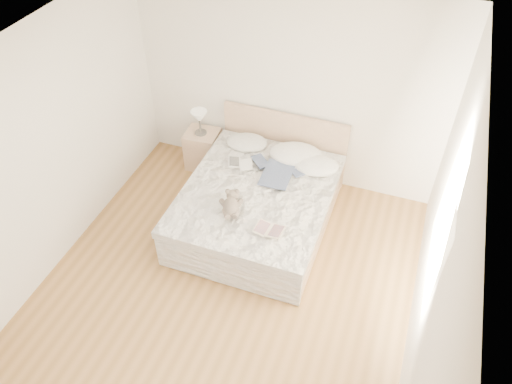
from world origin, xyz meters
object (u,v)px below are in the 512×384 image
photo_book (240,164)px  table_lamp (199,118)px  childrens_book (269,230)px  nightstand (203,149)px  teddy_bear (231,210)px  bed (259,203)px

photo_book → table_lamp: bearing=124.4°
childrens_book → nightstand: bearing=141.0°
table_lamp → teddy_bear: bearing=-53.5°
bed → photo_book: bed is taller
nightstand → teddy_bear: teddy_bear is taller
table_lamp → teddy_bear: 1.68m
nightstand → photo_book: photo_book is taller
nightstand → teddy_bear: size_ratio=1.65×
bed → nightstand: bed is taller
bed → nightstand: (-1.13, 0.79, -0.03)m
childrens_book → teddy_bear: size_ratio=0.96×
nightstand → teddy_bear: 1.71m
bed → table_lamp: (-1.14, 0.79, 0.51)m
nightstand → childrens_book: (1.48, -1.47, 0.35)m
bed → teddy_bear: bed is taller
bed → childrens_book: 0.83m
photo_book → teddy_bear: (0.21, -0.83, 0.02)m
bed → childrens_book: size_ratio=6.61×
nightstand → childrens_book: bearing=-44.8°
bed → photo_book: 0.55m
nightstand → childrens_book: size_ratio=1.73×
photo_book → teddy_bear: teddy_bear is taller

